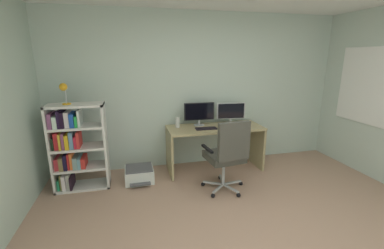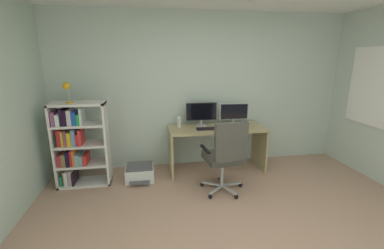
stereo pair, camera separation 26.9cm
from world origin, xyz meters
TOP-DOWN VIEW (x-y plane):
  - wall_back at (0.00, 2.34)m, footprint 5.00×0.10m
  - desk at (0.16, 1.92)m, footprint 1.57×0.62m
  - monitor_main at (-0.07, 2.08)m, footprint 0.51×0.18m
  - monitor_secondary at (0.50, 2.08)m, footprint 0.50×0.18m
  - keyboard at (-0.02, 1.82)m, footprint 0.34×0.14m
  - computer_mouse at (0.26, 1.79)m, footprint 0.07×0.11m
  - desktop_speaker at (-0.45, 2.03)m, footprint 0.07×0.07m
  - office_chair at (0.08, 1.13)m, footprint 0.63×0.64m
  - bookshelf at (-2.00, 1.78)m, footprint 0.75×0.35m
  - desk_lamp at (-2.04, 1.78)m, footprint 0.12×0.11m
  - printer at (-1.11, 1.76)m, footprint 0.43×0.47m

SIDE VIEW (x-z plane):
  - printer at x=-1.11m, z-range 0.00..0.23m
  - desk at x=0.16m, z-range 0.18..0.93m
  - office_chair at x=0.08m, z-range 0.06..1.13m
  - bookshelf at x=-2.00m, z-range 0.02..1.26m
  - keyboard at x=-0.02m, z-range 0.75..0.77m
  - computer_mouse at x=0.26m, z-range 0.75..0.78m
  - desktop_speaker at x=-0.45m, z-range 0.75..0.92m
  - monitor_secondary at x=0.50m, z-range 0.78..1.14m
  - monitor_main at x=-0.07m, z-range 0.78..1.17m
  - wall_back at x=0.00m, z-range 0.00..2.60m
  - desk_lamp at x=-2.04m, z-range 1.30..1.59m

